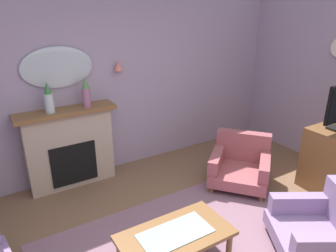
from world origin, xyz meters
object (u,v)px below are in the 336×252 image
(fireplace, at_px, (70,148))
(mantel_vase_centre, at_px, (49,99))
(mantel_vase_left, at_px, (86,93))
(armchair_near_fireplace, at_px, (322,228))
(armchair_by_coffee_table, at_px, (240,163))
(wall_mirror, at_px, (58,68))
(wall_sconce_right, at_px, (118,66))
(tv_cabinet, at_px, (334,158))
(coffee_table, at_px, (175,238))

(fireplace, relative_size, mantel_vase_centre, 3.25)
(mantel_vase_left, bearing_deg, armchair_near_fireplace, -60.23)
(armchair_by_coffee_table, bearing_deg, armchair_near_fireplace, -100.12)
(wall_mirror, bearing_deg, mantel_vase_centre, -139.64)
(wall_sconce_right, xyz_separation_m, armchair_by_coffee_table, (1.29, -1.35, -1.35))
(mantel_vase_left, distance_m, armchair_by_coffee_table, 2.45)
(wall_sconce_right, xyz_separation_m, tv_cabinet, (2.35, -2.11, -1.21))
(wall_sconce_right, height_order, coffee_table, wall_sconce_right)
(coffee_table, xyz_separation_m, armchair_near_fireplace, (1.46, -0.60, -0.08))
(wall_sconce_right, xyz_separation_m, armchair_near_fireplace, (1.02, -2.86, -1.35))
(fireplace, distance_m, armchair_near_fireplace, 3.35)
(fireplace, relative_size, mantel_vase_left, 3.22)
(mantel_vase_left, xyz_separation_m, coffee_table, (0.11, -2.14, -0.98))
(fireplace, relative_size, coffee_table, 1.24)
(mantel_vase_centre, relative_size, coffee_table, 0.38)
(fireplace, relative_size, wall_mirror, 1.42)
(mantel_vase_centre, height_order, tv_cabinet, mantel_vase_centre)
(wall_mirror, distance_m, tv_cabinet, 4.06)
(mantel_vase_left, bearing_deg, fireplace, 174.61)
(wall_mirror, distance_m, wall_sconce_right, 0.85)
(mantel_vase_left, height_order, armchair_by_coffee_table, mantel_vase_left)
(armchair_by_coffee_table, bearing_deg, wall_sconce_right, 133.71)
(fireplace, distance_m, wall_sconce_right, 1.38)
(mantel_vase_left, bearing_deg, coffee_table, -87.14)
(fireplace, xyz_separation_m, coffee_table, (0.41, -2.16, -0.19))
(wall_mirror, bearing_deg, fireplace, -90.00)
(wall_sconce_right, bearing_deg, mantel_vase_centre, -173.48)
(wall_sconce_right, bearing_deg, wall_mirror, 176.63)
(wall_sconce_right, height_order, armchair_by_coffee_table, wall_sconce_right)
(mantel_vase_left, height_order, armchair_near_fireplace, mantel_vase_left)
(wall_mirror, height_order, tv_cabinet, wall_mirror)
(tv_cabinet, bearing_deg, wall_mirror, 145.98)
(mantel_vase_centre, distance_m, armchair_near_fireplace, 3.59)
(fireplace, height_order, wall_mirror, wall_mirror)
(wall_mirror, bearing_deg, tv_cabinet, -34.02)
(mantel_vase_left, relative_size, wall_mirror, 0.44)
(fireplace, distance_m, mantel_vase_left, 0.85)
(mantel_vase_left, bearing_deg, wall_mirror, 150.46)
(mantel_vase_left, bearing_deg, wall_sconce_right, 12.31)
(fireplace, height_order, armchair_near_fireplace, fireplace)
(wall_sconce_right, bearing_deg, mantel_vase_left, -167.69)
(tv_cabinet, bearing_deg, wall_sconce_right, 138.07)
(coffee_table, bearing_deg, armchair_near_fireplace, -22.43)
(wall_mirror, distance_m, armchair_by_coffee_table, 2.91)
(wall_sconce_right, relative_size, armchair_by_coffee_table, 0.12)
(mantel_vase_centre, bearing_deg, fireplace, 8.06)
(wall_sconce_right, bearing_deg, fireplace, -173.84)
(tv_cabinet, bearing_deg, armchair_by_coffee_table, 144.29)
(mantel_vase_centre, relative_size, armchair_near_fireplace, 0.38)
(wall_sconce_right, bearing_deg, tv_cabinet, -41.93)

